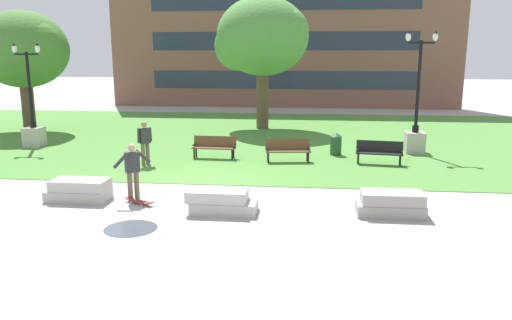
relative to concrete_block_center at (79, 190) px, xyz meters
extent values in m
plane|color=#A3A09B|center=(3.07, 2.12, -0.31)|extent=(140.00, 140.00, 0.00)
cube|color=#4C8438|center=(3.07, 12.12, -0.30)|extent=(40.00, 20.00, 0.02)
cube|color=#B2ADA3|center=(-0.04, 0.00, -0.15)|extent=(1.80, 0.90, 0.32)
cube|color=#BBB6AB|center=(0.04, 0.00, 0.17)|extent=(1.66, 0.83, 0.32)
cube|color=#BCB7B2|center=(4.50, -0.67, -0.15)|extent=(1.80, 0.90, 0.32)
cube|color=beige|center=(4.30, -0.67, 0.17)|extent=(1.66, 0.83, 0.32)
cube|color=#9E9991|center=(9.03, -0.38, -0.15)|extent=(1.80, 0.90, 0.32)
cube|color=#A6A098|center=(9.07, -0.38, 0.17)|extent=(1.66, 0.83, 0.32)
cylinder|color=brown|center=(1.68, 0.27, 0.12)|extent=(0.15, 0.15, 0.86)
cylinder|color=brown|center=(1.52, 0.16, 0.12)|extent=(0.15, 0.15, 0.86)
cube|color=#2D2D30|center=(1.60, 0.22, 0.85)|extent=(0.47, 0.43, 0.60)
cylinder|color=#2D2D30|center=(1.81, 0.57, 0.96)|extent=(0.44, 0.35, 0.45)
cylinder|color=#2D2D30|center=(1.39, -0.13, 0.96)|extent=(0.44, 0.35, 0.45)
sphere|color=tan|center=(1.60, 0.22, 1.29)|extent=(0.22, 0.22, 0.22)
cube|color=maroon|center=(1.89, -0.18, -0.22)|extent=(0.80, 0.56, 0.02)
cube|color=maroon|center=(2.28, -0.40, -0.20)|extent=(0.20, 0.23, 0.06)
cube|color=maroon|center=(1.49, 0.04, -0.20)|extent=(0.20, 0.23, 0.06)
cylinder|color=silver|center=(2.13, -0.19, -0.28)|extent=(0.06, 0.05, 0.06)
cylinder|color=silver|center=(2.03, -0.38, -0.28)|extent=(0.06, 0.05, 0.06)
cylinder|color=silver|center=(1.75, 0.02, -0.28)|extent=(0.06, 0.05, 0.06)
cylinder|color=silver|center=(1.64, -0.17, -0.28)|extent=(0.06, 0.05, 0.06)
cylinder|color=#47515B|center=(2.38, -2.22, -0.30)|extent=(1.33, 1.33, 0.01)
cube|color=brown|center=(2.87, 6.26, 0.15)|extent=(1.82, 0.51, 0.05)
cube|color=brown|center=(2.88, 6.51, 0.38)|extent=(1.80, 0.19, 0.46)
cube|color=black|center=(2.03, 6.30, 0.27)|extent=(0.08, 0.40, 0.04)
cube|color=black|center=(3.71, 6.23, 0.27)|extent=(0.08, 0.40, 0.04)
cylinder|color=black|center=(2.06, 6.13, -0.08)|extent=(0.07, 0.07, 0.41)
cylinder|color=black|center=(3.66, 6.07, -0.08)|extent=(0.07, 0.07, 0.41)
cylinder|color=black|center=(2.07, 6.45, -0.08)|extent=(0.07, 0.07, 0.41)
cylinder|color=black|center=(3.67, 6.39, -0.08)|extent=(0.07, 0.07, 0.41)
cube|color=brown|center=(5.95, 5.90, 0.15)|extent=(1.84, 0.69, 0.05)
cube|color=brown|center=(5.92, 6.15, 0.38)|extent=(1.80, 0.38, 0.46)
cube|color=black|center=(5.12, 5.78, 0.27)|extent=(0.12, 0.40, 0.04)
cube|color=black|center=(6.79, 6.02, 0.27)|extent=(0.12, 0.40, 0.04)
cylinder|color=black|center=(5.18, 5.63, -0.08)|extent=(0.07, 0.07, 0.41)
cylinder|color=black|center=(6.77, 5.86, -0.08)|extent=(0.07, 0.07, 0.41)
cylinder|color=black|center=(5.14, 5.95, -0.08)|extent=(0.07, 0.07, 0.41)
cylinder|color=black|center=(6.72, 6.17, -0.08)|extent=(0.07, 0.07, 0.41)
cube|color=black|center=(9.53, 5.85, 0.15)|extent=(1.84, 0.67, 0.05)
cube|color=black|center=(9.56, 6.10, 0.38)|extent=(1.80, 0.35, 0.46)
cube|color=black|center=(8.69, 5.96, 0.27)|extent=(0.11, 0.40, 0.04)
cube|color=black|center=(10.36, 5.74, 0.27)|extent=(0.11, 0.40, 0.04)
cylinder|color=black|center=(8.71, 5.79, -0.08)|extent=(0.07, 0.07, 0.41)
cylinder|color=black|center=(10.30, 5.59, -0.08)|extent=(0.07, 0.07, 0.41)
cylinder|color=black|center=(8.75, 6.11, -0.08)|extent=(0.07, 0.07, 0.41)
cylinder|color=black|center=(10.34, 5.91, -0.08)|extent=(0.07, 0.07, 0.41)
cube|color=#ADA89E|center=(-6.01, 8.04, 0.16)|extent=(0.80, 0.80, 0.90)
cylinder|color=black|center=(-6.01, 8.04, 0.76)|extent=(0.28, 0.28, 0.30)
cylinder|color=black|center=(-6.01, 8.04, 2.33)|extent=(0.14, 0.14, 3.43)
cube|color=black|center=(-6.01, 8.04, 3.94)|extent=(1.10, 0.08, 0.08)
ellipsoid|color=white|center=(-6.56, 8.04, 4.18)|extent=(0.22, 0.22, 0.36)
cone|color=black|center=(-6.56, 8.04, 4.38)|extent=(0.20, 0.20, 0.13)
ellipsoid|color=white|center=(-5.46, 8.04, 4.18)|extent=(0.22, 0.22, 0.36)
cone|color=black|center=(-5.46, 8.04, 4.38)|extent=(0.20, 0.20, 0.13)
cube|color=#ADA89E|center=(11.38, 8.45, 0.16)|extent=(0.80, 0.80, 0.90)
cylinder|color=black|center=(11.38, 8.45, 0.76)|extent=(0.28, 0.28, 0.30)
cylinder|color=black|center=(11.38, 8.45, 2.57)|extent=(0.14, 0.14, 3.91)
cube|color=black|center=(11.38, 8.45, 4.42)|extent=(1.10, 0.08, 0.08)
ellipsoid|color=white|center=(10.83, 8.45, 4.66)|extent=(0.22, 0.22, 0.36)
cone|color=black|center=(10.83, 8.45, 4.86)|extent=(0.20, 0.20, 0.13)
ellipsoid|color=white|center=(11.93, 8.45, 4.66)|extent=(0.22, 0.22, 0.36)
cone|color=black|center=(11.93, 8.45, 4.86)|extent=(0.20, 0.20, 0.13)
cylinder|color=brown|center=(-8.70, 12.29, 1.28)|extent=(0.68, 0.68, 3.14)
ellipsoid|color=#42752D|center=(-8.70, 12.29, 4.18)|extent=(4.82, 4.82, 4.10)
sphere|color=#42752D|center=(-10.03, 12.78, 3.70)|extent=(2.65, 2.65, 2.65)
sphere|color=#42752D|center=(-7.50, 11.81, 4.42)|extent=(2.41, 2.41, 2.41)
cylinder|color=brown|center=(4.06, 14.85, 1.60)|extent=(0.70, 0.70, 3.77)
ellipsoid|color=#4C893D|center=(4.06, 14.85, 4.90)|extent=(5.15, 5.15, 4.38)
sphere|color=#4C893D|center=(2.64, 15.37, 4.39)|extent=(2.83, 2.83, 2.83)
sphere|color=#4C893D|center=(5.35, 14.34, 5.16)|extent=(2.57, 2.57, 2.57)
cylinder|color=#234C28|center=(7.93, 7.57, 0.11)|extent=(0.48, 0.48, 0.80)
cone|color=#234C28|center=(7.93, 7.57, 0.59)|extent=(0.49, 0.49, 0.16)
cylinder|color=brown|center=(0.37, 4.72, 0.14)|extent=(0.15, 0.15, 0.86)
cylinder|color=brown|center=(0.51, 4.87, 0.14)|extent=(0.15, 0.15, 0.86)
cube|color=#2D2D30|center=(0.44, 4.79, 0.87)|extent=(0.45, 0.46, 0.60)
cylinder|color=#2D2D30|center=(0.27, 4.61, 0.90)|extent=(0.15, 0.16, 0.56)
cylinder|color=#2D2D30|center=(0.61, 4.98, 0.90)|extent=(0.15, 0.16, 0.56)
sphere|color=#9E7051|center=(0.44, 4.79, 1.31)|extent=(0.22, 0.22, 0.22)
cube|color=brown|center=(4.53, 26.62, 6.09)|extent=(27.69, 1.00, 12.80)
cube|color=#232D3D|center=(4.53, 26.10, 1.89)|extent=(20.77, 0.03, 1.40)
cube|color=#232D3D|center=(4.53, 26.10, 4.89)|extent=(20.77, 0.03, 1.40)
cube|color=#232D3D|center=(4.53, 26.10, 7.89)|extent=(20.77, 0.03, 1.40)
camera|label=1|loc=(6.81, -13.68, 4.03)|focal=35.00mm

